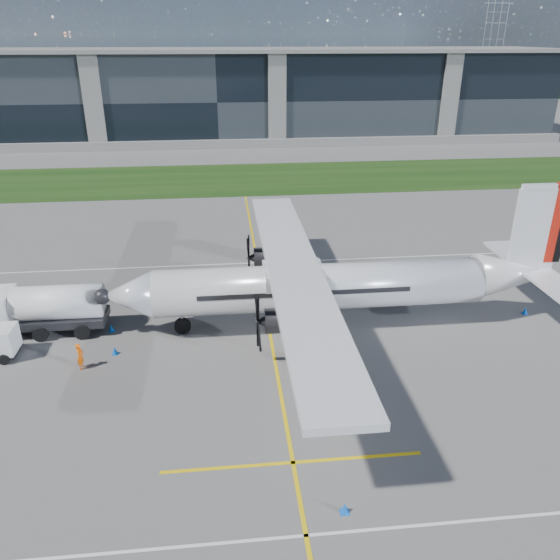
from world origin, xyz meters
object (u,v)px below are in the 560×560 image
(fuel_tanker_truck, at_px, (31,310))
(ground_crew_person, at_px, (80,354))
(safety_cone_nose_stbd, at_px, (111,328))
(safety_cone_tail, at_px, (525,311))
(turboprop_aircraft, at_px, (337,261))
(safety_cone_stbdwing, at_px, (266,243))
(safety_cone_portwing, at_px, (345,508))
(pylon_east, at_px, (493,44))
(safety_cone_nose_port, at_px, (115,350))

(fuel_tanker_truck, bearing_deg, ground_crew_person, -49.43)
(safety_cone_nose_stbd, relative_size, safety_cone_tail, 1.00)
(turboprop_aircraft, relative_size, safety_cone_stbdwing, 62.46)
(fuel_tanker_truck, height_order, safety_cone_portwing, fuel_tanker_truck)
(fuel_tanker_truck, bearing_deg, pylon_east, 55.64)
(safety_cone_portwing, bearing_deg, fuel_tanker_truck, 135.56)
(turboprop_aircraft, height_order, safety_cone_stbdwing, turboprop_aircraft)
(fuel_tanker_truck, bearing_deg, safety_cone_nose_port, -30.29)
(safety_cone_stbdwing, xyz_separation_m, safety_cone_portwing, (0.67, -31.12, 0.00))
(safety_cone_stbdwing, distance_m, safety_cone_tail, 22.86)
(safety_cone_nose_stbd, bearing_deg, ground_crew_person, -102.93)
(fuel_tanker_truck, xyz_separation_m, safety_cone_tail, (33.30, -0.95, -1.35))
(safety_cone_nose_stbd, distance_m, safety_cone_nose_port, 2.96)
(safety_cone_portwing, bearing_deg, safety_cone_tail, 44.11)
(turboprop_aircraft, distance_m, safety_cone_portwing, 16.40)
(pylon_east, xyz_separation_m, safety_cone_nose_port, (-91.65, -145.63, -14.75))
(turboprop_aircraft, bearing_deg, safety_cone_tail, 0.83)
(turboprop_aircraft, height_order, safety_cone_nose_port, turboprop_aircraft)
(fuel_tanker_truck, xyz_separation_m, safety_cone_stbdwing, (16.37, 14.41, -1.35))
(ground_crew_person, bearing_deg, pylon_east, -26.31)
(turboprop_aircraft, height_order, safety_cone_nose_stbd, turboprop_aircraft)
(safety_cone_stbdwing, height_order, safety_cone_portwing, same)
(fuel_tanker_truck, relative_size, safety_cone_nose_stbd, 17.12)
(ground_crew_person, xyz_separation_m, safety_cone_tail, (29.29, 3.72, -0.68))
(turboprop_aircraft, height_order, safety_cone_tail, turboprop_aircraft)
(safety_cone_tail, bearing_deg, safety_cone_stbdwing, 137.79)
(ground_crew_person, distance_m, safety_cone_stbdwing, 22.75)
(turboprop_aircraft, xyz_separation_m, safety_cone_portwing, (-2.66, -15.56, -4.43))
(ground_crew_person, distance_m, safety_cone_nose_port, 2.26)
(fuel_tanker_truck, xyz_separation_m, safety_cone_nose_stbd, (4.98, -0.43, -1.35))
(pylon_east, bearing_deg, safety_cone_nose_port, -122.18)
(pylon_east, relative_size, ground_crew_person, 16.15)
(fuel_tanker_truck, distance_m, ground_crew_person, 6.19)
(safety_cone_tail, height_order, safety_cone_nose_port, same)
(turboprop_aircraft, relative_size, safety_cone_nose_stbd, 62.46)
(fuel_tanker_truck, height_order, safety_cone_nose_port, fuel_tanker_truck)
(turboprop_aircraft, bearing_deg, safety_cone_portwing, -99.71)
(pylon_east, relative_size, safety_cone_tail, 60.00)
(safety_cone_portwing, bearing_deg, safety_cone_nose_stbd, 126.54)
(safety_cone_nose_stbd, bearing_deg, pylon_east, 57.10)
(safety_cone_nose_stbd, xyz_separation_m, safety_cone_nose_port, (0.69, -2.88, 0.00))
(ground_crew_person, distance_m, safety_cone_nose_stbd, 4.41)
(safety_cone_stbdwing, bearing_deg, safety_cone_nose_port, -121.14)
(pylon_east, xyz_separation_m, safety_cone_nose_stbd, (-92.34, -142.75, -14.75))
(safety_cone_tail, distance_m, safety_cone_nose_port, 27.73)
(safety_cone_portwing, relative_size, safety_cone_nose_port, 1.00)
(pylon_east, height_order, safety_cone_nose_port, pylon_east)
(ground_crew_person, distance_m, safety_cone_tail, 29.54)
(turboprop_aircraft, xyz_separation_m, safety_cone_nose_stbd, (-14.73, 0.72, -4.43))
(turboprop_aircraft, relative_size, ground_crew_person, 16.82)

